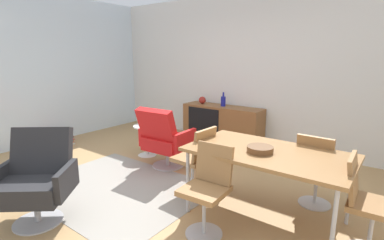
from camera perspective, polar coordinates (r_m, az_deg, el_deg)
The scene contains 18 objects.
ground_plane at distance 3.83m, azimuth -7.25°, elevation -13.46°, with size 8.32×8.32×0.00m, color tan.
wall_back at distance 5.61m, azimuth 11.33°, elevation 9.57°, with size 6.80×0.12×2.80m, color silver.
wall_window_left at distance 6.14m, azimuth -29.98°, elevation 8.39°, with size 0.12×5.60×2.80m, color silver.
sideboard at distance 5.66m, azimuth 5.94°, elevation -0.05°, with size 1.60×0.45×0.72m.
vase_cobalt at distance 5.85m, azimuth 2.04°, elevation 3.94°, with size 0.14×0.14×0.14m.
vase_sculptural_dark at distance 5.58m, azimuth 6.17°, elevation 3.73°, with size 0.09×0.09×0.27m.
dining_table at distance 3.04m, azimuth 14.71°, elevation -6.69°, with size 1.60×0.90×0.74m.
wooden_bowl_on_table at distance 2.96m, azimuth 13.26°, elevation -5.63°, with size 0.26×0.26×0.06m, color brown.
dining_chair_near_window at distance 3.52m, azimuth 0.86°, elevation -7.51°, with size 0.44×0.42×0.86m.
dining_chair_back_right at distance 3.53m, azimuth 23.30°, elevation -8.55°, with size 0.41×0.44×0.86m.
dining_chair_far_end at distance 2.94m, azimuth 31.10°, elevation -13.66°, with size 0.44×0.41×0.86m.
dining_chair_front_left at distance 2.81m, azimuth 3.10°, elevation -12.92°, with size 0.42×0.44×0.86m.
lounge_chair_red at distance 4.37m, azimuth -5.42°, elevation -3.52°, with size 0.75×0.69×0.95m.
armchair_black_shell at distance 3.40m, azimuth -28.28°, elevation -9.88°, with size 0.91×0.90×0.95m.
side_table_round at distance 4.99m, azimuth -8.91°, elevation -3.30°, with size 0.44×0.44×0.52m.
fruit_bowl at distance 4.92m, azimuth -9.01°, elevation -0.60°, with size 0.20×0.20×0.11m.
magazine_stack at distance 6.06m, azimuth -24.37°, elevation -3.49°, with size 0.32×0.39×0.22m.
area_rug at distance 3.97m, azimuth -14.66°, elevation -12.81°, with size 2.20×1.70×0.01m, color gray.
Camera 1 is at (2.42, -2.45, 1.69)m, focal length 27.08 mm.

